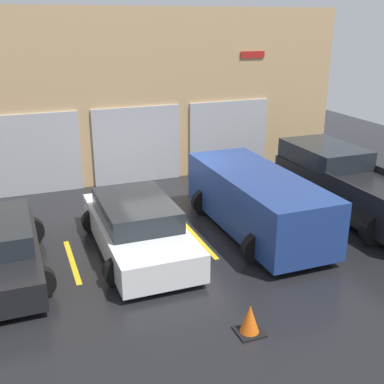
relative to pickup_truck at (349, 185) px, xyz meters
name	(u,v)px	position (x,y,z in m)	size (l,w,h in m)	color
ground_plane	(173,211)	(-4.66, 1.75, -0.78)	(28.00, 28.00, 0.00)	black
shophouse_building	(139,99)	(-4.66, 5.04, 1.94)	(14.32, 0.68, 5.55)	tan
pickup_truck	(349,185)	(0.00, 0.00, 0.00)	(2.39, 5.59, 1.64)	black
sedan_white	(137,227)	(-6.21, -0.26, -0.20)	(2.20, 4.44, 1.24)	white
sedan_side	(256,200)	(-3.10, -0.28, 0.06)	(2.28, 4.97, 1.54)	navy
parking_stripe_left	(72,261)	(-7.76, -0.29, -0.78)	(0.12, 2.20, 0.01)	gold
parking_stripe_centre	(199,240)	(-4.66, -0.29, -0.78)	(0.12, 2.20, 0.01)	gold
parking_stripe_right	(306,222)	(-1.55, -0.29, -0.78)	(0.12, 2.20, 0.01)	gold
traffic_cone	(250,320)	(-5.23, -4.07, -0.53)	(0.47, 0.47, 0.55)	black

